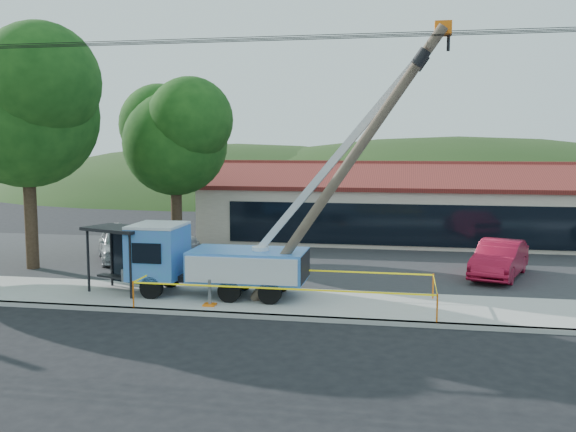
{
  "coord_description": "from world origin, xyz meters",
  "views": [
    {
      "loc": [
        4.47,
        -17.89,
        5.75
      ],
      "look_at": [
        0.25,
        5.0,
        3.07
      ],
      "focal_mm": 40.0,
      "sensor_mm": 36.0,
      "label": 1
    }
  ],
  "objects_px": {
    "bus_shelter": "(123,244)",
    "car_red": "(499,279)",
    "car_white": "(154,253)",
    "car_silver": "(120,262)",
    "utility_truck": "(215,256)",
    "leaning_pole": "(354,157)"
  },
  "relations": [
    {
      "from": "bus_shelter",
      "to": "car_red",
      "type": "xyz_separation_m",
      "value": [
        14.35,
        5.42,
        -1.95
      ]
    },
    {
      "from": "bus_shelter",
      "to": "car_white",
      "type": "xyz_separation_m",
      "value": [
        -2.49,
        8.96,
        -1.95
      ]
    },
    {
      "from": "car_silver",
      "to": "bus_shelter",
      "type": "bearing_deg",
      "value": -92.84
    },
    {
      "from": "bus_shelter",
      "to": "car_silver",
      "type": "distance_m",
      "value": 7.13
    },
    {
      "from": "utility_truck",
      "to": "bus_shelter",
      "type": "xyz_separation_m",
      "value": [
        -3.58,
        -0.01,
        0.34
      ]
    },
    {
      "from": "car_white",
      "to": "bus_shelter",
      "type": "bearing_deg",
      "value": -167.65
    },
    {
      "from": "car_red",
      "to": "car_white",
      "type": "relative_size",
      "value": 0.97
    },
    {
      "from": "leaning_pole",
      "to": "car_white",
      "type": "distance_m",
      "value": 15.54
    },
    {
      "from": "utility_truck",
      "to": "leaning_pole",
      "type": "relative_size",
      "value": 1.2
    },
    {
      "from": "car_silver",
      "to": "utility_truck",
      "type": "bearing_deg",
      "value": -72.03
    },
    {
      "from": "utility_truck",
      "to": "car_red",
      "type": "distance_m",
      "value": 12.16
    },
    {
      "from": "utility_truck",
      "to": "leaning_pole",
      "type": "bearing_deg",
      "value": -5.8
    },
    {
      "from": "leaning_pole",
      "to": "car_silver",
      "type": "xyz_separation_m",
      "value": [
        -11.71,
        6.64,
        -5.27
      ]
    },
    {
      "from": "leaning_pole",
      "to": "car_red",
      "type": "bearing_deg",
      "value": 46.13
    },
    {
      "from": "leaning_pole",
      "to": "bus_shelter",
      "type": "xyz_separation_m",
      "value": [
        -8.65,
        0.51,
        -3.32
      ]
    },
    {
      "from": "car_silver",
      "to": "car_white",
      "type": "distance_m",
      "value": 2.88
    },
    {
      "from": "leaning_pole",
      "to": "bus_shelter",
      "type": "bearing_deg",
      "value": 176.65
    },
    {
      "from": "utility_truck",
      "to": "leaning_pole",
      "type": "xyz_separation_m",
      "value": [
        5.07,
        -0.51,
        3.66
      ]
    },
    {
      "from": "leaning_pole",
      "to": "car_red",
      "type": "relative_size",
      "value": 2.03
    },
    {
      "from": "bus_shelter",
      "to": "car_white",
      "type": "distance_m",
      "value": 9.5
    },
    {
      "from": "bus_shelter",
      "to": "utility_truck",
      "type": "bearing_deg",
      "value": 20.11
    },
    {
      "from": "car_silver",
      "to": "car_white",
      "type": "relative_size",
      "value": 0.96
    }
  ]
}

